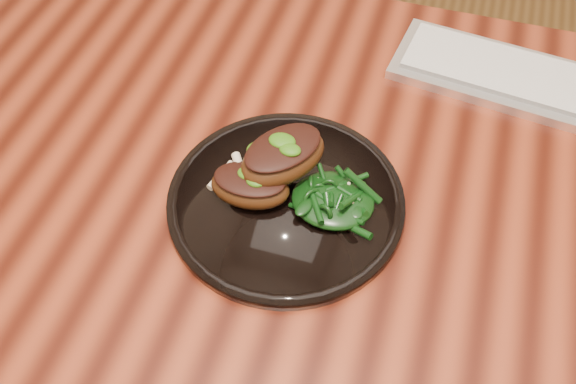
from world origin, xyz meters
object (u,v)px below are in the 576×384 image
Objects in this scene: desk at (401,223)px; lamb_chop_front at (250,185)px; greens_heap at (333,197)px; plate at (286,201)px; keyboard at (549,87)px.

lamb_chop_front is at bearing -155.50° from desk.
plate is at bearing -174.81° from greens_heap.
keyboard is (0.16, 0.24, 0.09)m from desk.
greens_heap reaches higher than desk.
greens_heap is 0.40m from keyboard.
lamb_chop_front is 0.48m from keyboard.
plate is at bearing -134.57° from keyboard.
greens_heap is at bearing 8.82° from lamb_chop_front.
plate reaches higher than desk.
lamb_chop_front is at bearing -137.40° from keyboard.
plate is 0.44m from keyboard.
keyboard reaches higher than desk.
lamb_chop_front is (-0.04, -0.01, 0.03)m from plate.
keyboard is (0.31, 0.32, 0.00)m from plate.
plate is 0.05m from lamb_chop_front.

